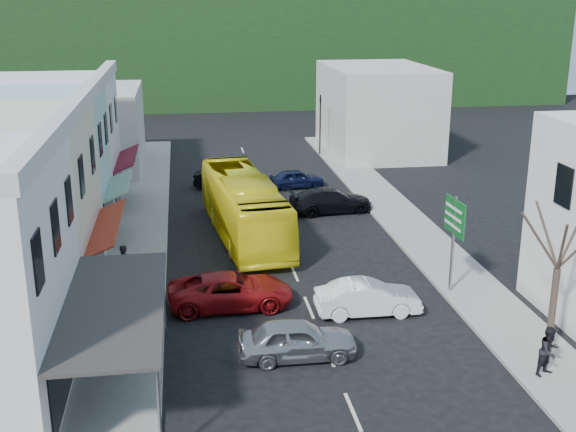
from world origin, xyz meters
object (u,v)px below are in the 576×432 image
object	(u,v)px
pedestrian_left	(125,267)
direction_sign	(453,246)
car_silver	(297,340)
traffic_signal	(320,125)
car_red	(231,291)
street_tree	(557,269)
car_white	(368,298)
bus	(244,209)
pedestrian_right	(549,352)

from	to	relation	value
pedestrian_left	direction_sign	world-z (taller)	direction_sign
car_silver	traffic_signal	distance (m)	34.11
car_red	street_tree	xyz separation A→B (m)	(11.13, -6.01, 2.72)
car_white	street_tree	distance (m)	7.68
bus	car_red	bearing A→B (deg)	-104.79
bus	pedestrian_left	world-z (taller)	bus
car_red	traffic_signal	world-z (taller)	traffic_signal
direction_sign	car_silver	bearing A→B (deg)	-150.40
pedestrian_left	pedestrian_right	size ratio (longest dim) A/B	1.00
traffic_signal	direction_sign	bearing A→B (deg)	103.12
direction_sign	pedestrian_left	bearing A→B (deg)	166.49
pedestrian_left	car_white	bearing A→B (deg)	-135.12
car_silver	car_white	xyz separation A→B (m)	(3.47, 3.27, 0.00)
traffic_signal	car_white	bearing A→B (deg)	95.25
car_white	car_red	size ratio (longest dim) A/B	0.96
pedestrian_left	street_tree	bearing A→B (deg)	-141.35
bus	car_red	distance (m)	9.24
street_tree	pedestrian_left	bearing A→B (deg)	150.86
bus	car_silver	size ratio (longest dim) A/B	2.64
pedestrian_left	direction_sign	bearing A→B (deg)	-123.11
pedestrian_right	traffic_signal	xyz separation A→B (m)	(-1.04, 35.99, 1.46)
car_red	traffic_signal	distance (m)	30.02
bus	pedestrian_right	bearing A→B (deg)	-67.86
car_silver	direction_sign	xyz separation A→B (m)	(7.60, 4.79, 1.52)
bus	pedestrian_right	distance (m)	18.87
car_red	car_silver	bearing A→B (deg)	-158.01
car_red	pedestrian_right	distance (m)	12.76
car_red	street_tree	world-z (taller)	street_tree
street_tree	car_red	bearing A→B (deg)	151.64
bus	car_silver	world-z (taller)	bus
car_silver	traffic_signal	world-z (taller)	traffic_signal
traffic_signal	pedestrian_left	bearing A→B (deg)	74.26
car_silver	street_tree	bearing A→B (deg)	-97.00
car_silver	traffic_signal	xyz separation A→B (m)	(7.24, 33.29, 1.76)
car_red	direction_sign	bearing A→B (deg)	-91.14
pedestrian_left	car_silver	bearing A→B (deg)	-161.11
car_white	direction_sign	bearing A→B (deg)	-69.24
pedestrian_right	car_red	bearing A→B (deg)	120.39
car_white	car_red	world-z (taller)	same
car_white	direction_sign	size ratio (longest dim) A/B	0.99
car_red	traffic_signal	bearing A→B (deg)	-19.11
bus	car_silver	bearing A→B (deg)	-93.43
car_silver	pedestrian_left	distance (m)	9.97
car_silver	bus	bearing A→B (deg)	3.29
bus	traffic_signal	distance (m)	20.96
pedestrian_right	bus	bearing A→B (deg)	94.70
car_silver	pedestrian_right	distance (m)	8.71
car_white	car_red	xyz separation A→B (m)	(-5.52, 1.53, 0.00)
car_white	car_silver	bearing A→B (deg)	133.89
car_white	pedestrian_right	size ratio (longest dim) A/B	2.59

